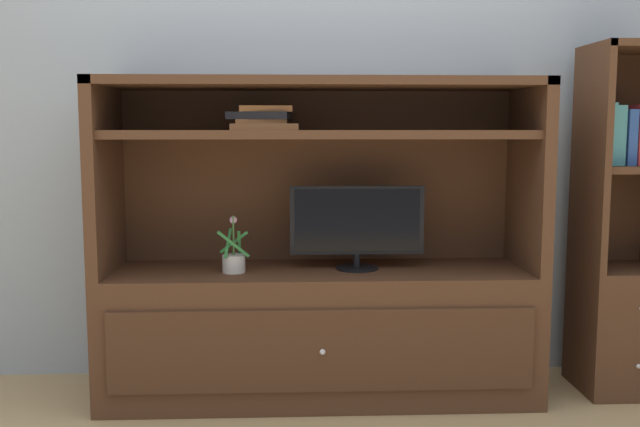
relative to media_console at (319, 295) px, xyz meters
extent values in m
cube|color=#9EA8B2|center=(0.00, 0.34, 0.96)|extent=(6.00, 0.10, 2.80)
cube|color=#4C2D1C|center=(0.00, -0.01, -0.16)|extent=(1.86, 0.52, 0.56)
cube|color=#462A19|center=(0.00, -0.27, -0.16)|extent=(1.72, 0.02, 0.34)
sphere|color=silver|center=(0.00, -0.29, -0.16)|extent=(0.02, 0.02, 0.02)
cube|color=#4C2D1C|center=(-0.91, -0.01, 0.52)|extent=(0.05, 0.52, 0.81)
cube|color=#4C2D1C|center=(0.91, -0.01, 0.52)|extent=(0.05, 0.52, 0.81)
cube|color=#4C2D1C|center=(0.00, 0.24, 0.52)|extent=(1.86, 0.02, 0.81)
cube|color=#4C2D1C|center=(0.00, -0.01, 0.91)|extent=(1.86, 0.52, 0.04)
cube|color=#4C2D1C|center=(0.00, -0.01, 0.70)|extent=(1.76, 0.46, 0.04)
cylinder|color=black|center=(0.16, -0.01, 0.12)|extent=(0.18, 0.18, 0.01)
cylinder|color=black|center=(0.16, -0.01, 0.16)|extent=(0.03, 0.03, 0.05)
cube|color=black|center=(0.16, -0.01, 0.33)|extent=(0.58, 0.02, 0.30)
cube|color=black|center=(0.16, -0.02, 0.33)|extent=(0.54, 0.00, 0.27)
cylinder|color=beige|center=(-0.37, -0.06, 0.15)|extent=(0.10, 0.10, 0.08)
cylinder|color=#3D6B33|center=(-0.37, -0.06, 0.27)|extent=(0.01, 0.01, 0.17)
cube|color=#2D7A38|center=(-0.34, -0.06, 0.24)|extent=(0.01, 0.09, 0.12)
cube|color=#2D7A38|center=(-0.37, -0.03, 0.24)|extent=(0.12, 0.01, 0.10)
cube|color=#2D7A38|center=(-0.39, -0.05, 0.24)|extent=(0.03, 0.11, 0.11)
cube|color=#2D7A38|center=(-0.37, -0.08, 0.24)|extent=(0.14, 0.01, 0.12)
sphere|color=#DB9EC6|center=(-0.37, -0.04, 0.34)|extent=(0.03, 0.03, 0.03)
cube|color=#A56638|center=(-0.23, 0.01, 0.73)|extent=(0.28, 0.34, 0.03)
cube|color=#A56638|center=(-0.25, 0.00, 0.75)|extent=(0.21, 0.28, 0.02)
cube|color=black|center=(-0.25, -0.01, 0.78)|extent=(0.27, 0.28, 0.03)
cube|color=#A56638|center=(-0.23, -0.01, 0.80)|extent=(0.23, 0.26, 0.02)
cube|color=#4C2D1C|center=(1.34, -0.01, -0.16)|extent=(0.37, 0.36, 0.56)
sphere|color=silver|center=(1.34, -0.19, -0.28)|extent=(0.02, 0.02, 0.02)
cube|color=#4C2D1C|center=(1.18, -0.01, 0.60)|extent=(0.03, 0.36, 0.97)
cube|color=#4C2D1C|center=(1.34, 0.17, 0.60)|extent=(0.37, 0.02, 0.97)
cube|color=#4C2D1C|center=(1.34, -0.01, 0.55)|extent=(0.31, 0.32, 0.03)
cube|color=#4C2D1C|center=(1.34, -0.01, 1.07)|extent=(0.37, 0.36, 0.03)
cube|color=teal|center=(1.23, -0.01, 0.70)|extent=(0.04, 0.16, 0.27)
cube|color=teal|center=(1.28, -0.01, 0.69)|extent=(0.04, 0.13, 0.26)
cube|color=#2D519E|center=(1.33, -0.01, 0.68)|extent=(0.04, 0.15, 0.24)
cube|color=red|center=(1.37, -0.01, 0.69)|extent=(0.04, 0.15, 0.26)
camera|label=1|loc=(-0.13, -3.03, 0.72)|focal=39.83mm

